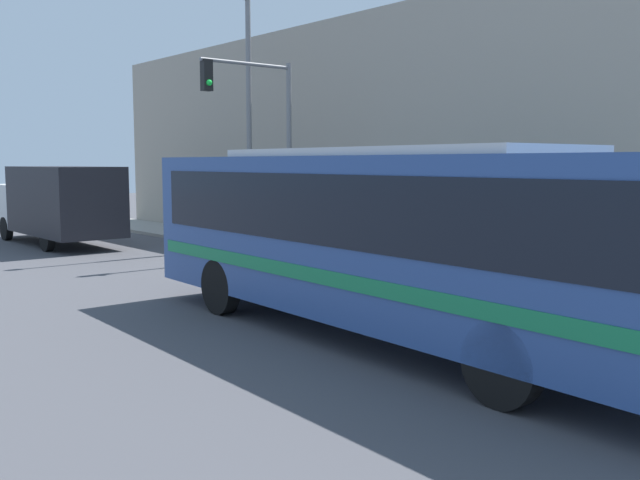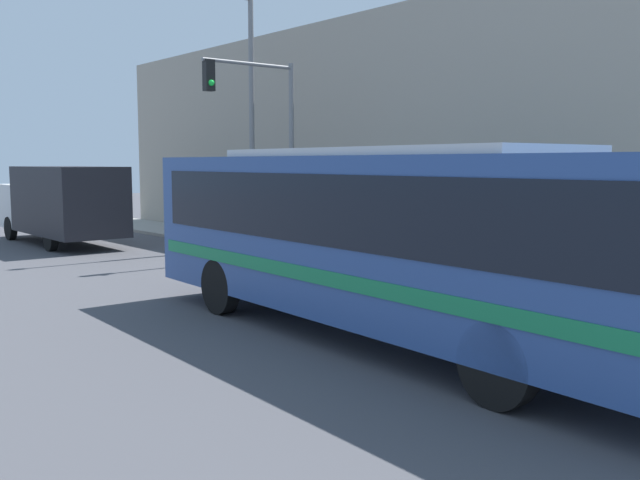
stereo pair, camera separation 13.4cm
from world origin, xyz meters
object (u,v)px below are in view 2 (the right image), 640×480
Objects in this scene: traffic_light_pole at (264,124)px; street_lamp at (243,100)px; parking_meter at (424,239)px; pedestrian_near_corner at (453,239)px; delivery_truck at (60,202)px; city_bus at (388,230)px; fire_hydrant at (568,278)px.

street_lamp is (0.79, 2.41, 0.93)m from traffic_light_pole.
pedestrian_near_corner is (0.46, -0.56, 0.02)m from parking_meter.
delivery_truck is 1.29× the size of traffic_light_pole.
delivery_truck is (0.82, 17.83, -0.32)m from city_bus.
pedestrian_near_corner is (0.46, 3.60, 0.50)m from fire_hydrant.
traffic_light_pole is at bearing 67.90° from city_bus.
pedestrian_near_corner is at bearing -78.13° from traffic_light_pole.
street_lamp is (4.48, -5.40, 3.55)m from delivery_truck.
street_lamp reaches higher than city_bus.
city_bus is 1.53× the size of delivery_truck.
delivery_truck is at bearing 109.47° from pedestrian_near_corner.
street_lamp reaches higher than fire_hydrant.
delivery_truck is at bearing 104.39° from fire_hydrant.
delivery_truck is 14.46m from parking_meter.
city_bus is 6.86m from parking_meter.
delivery_truck reaches higher than parking_meter.
traffic_light_pole is 2.70m from street_lamp.
fire_hydrant is at bearing -84.91° from traffic_light_pole.
delivery_truck is at bearing 115.27° from traffic_light_pole.
street_lamp is 4.80× the size of pedestrian_near_corner.
pedestrian_near_corner is (0.57, -8.87, -4.08)m from street_lamp.
parking_meter is (4.58, -13.70, -0.55)m from delivery_truck.
traffic_light_pole is at bearing -64.73° from delivery_truck.
pedestrian_near_corner is at bearing -70.53° from delivery_truck.
delivery_truck is 9.03m from traffic_light_pole.
street_lamp is at bearing 90.48° from fire_hydrant.
delivery_truck is 9.68× the size of fire_hydrant.
parking_meter is 0.15× the size of street_lamp.
traffic_light_pole is (-0.90, 10.05, 3.66)m from fire_hydrant.
street_lamp is at bearing 71.84° from traffic_light_pole.
traffic_light_pole reaches higher than parking_meter.
fire_hydrant is 0.13× the size of traffic_light_pole.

